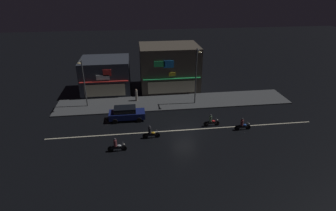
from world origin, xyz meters
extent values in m
plane|color=black|center=(0.00, 0.00, 0.00)|extent=(140.00, 140.00, 0.00)
cube|color=beige|center=(0.00, 0.00, 0.01)|extent=(30.50, 0.16, 0.01)
cube|color=#424447|center=(0.00, 7.64, 0.07)|extent=(32.11, 5.02, 0.14)
cube|color=#4C443A|center=(0.00, 13.47, 3.36)|extent=(8.80, 6.53, 6.71)
cube|color=#33E572|center=(0.00, 10.08, 2.60)|extent=(8.36, 0.24, 0.12)
cube|color=yellow|center=(0.00, 10.14, 3.29)|extent=(0.98, 0.08, 0.51)
cube|color=#33E572|center=(-1.82, 10.14, 4.86)|extent=(1.54, 0.08, 0.81)
cube|color=#268CF2|center=(-0.50, 10.14, 4.79)|extent=(1.43, 0.08, 1.04)
cube|color=beige|center=(0.00, 10.14, 1.30)|extent=(7.04, 0.06, 1.80)
cube|color=#2D333D|center=(-9.63, 13.21, 2.51)|extent=(7.08, 6.02, 5.03)
cube|color=red|center=(-9.63, 10.08, 2.60)|extent=(6.73, 0.24, 0.12)
cube|color=red|center=(-9.09, 10.14, 3.87)|extent=(1.11, 0.08, 0.91)
cube|color=white|center=(-9.73, 10.14, 3.23)|extent=(1.83, 0.08, 0.70)
cube|color=beige|center=(-9.63, 10.14, 1.30)|extent=(5.67, 0.06, 1.80)
cylinder|color=#47494C|center=(-11.84, 7.71, 3.37)|extent=(0.16, 0.16, 6.47)
cube|color=#47494C|center=(-11.84, 7.01, 6.51)|extent=(0.10, 1.40, 0.10)
ellipsoid|color=#F9E099|center=(-11.84, 6.31, 6.43)|extent=(0.44, 0.32, 0.20)
cylinder|color=#47494C|center=(2.68, 6.80, 3.93)|extent=(0.16, 0.16, 7.57)
cube|color=#47494C|center=(2.68, 6.10, 7.61)|extent=(0.10, 1.40, 0.10)
ellipsoid|color=#F9E099|center=(2.68, 5.40, 7.53)|extent=(0.44, 0.32, 0.20)
cylinder|color=gray|center=(-5.24, 8.60, 0.89)|extent=(0.34, 0.34, 1.51)
sphere|color=tan|center=(-5.24, 8.60, 1.76)|extent=(0.22, 0.22, 0.22)
cube|color=navy|center=(-6.47, 3.36, 0.69)|extent=(4.30, 1.78, 0.76)
cube|color=black|center=(-6.69, 3.36, 1.37)|extent=(2.58, 1.57, 0.60)
cube|color=#F9F2CC|center=(-4.36, 3.97, 0.79)|extent=(0.08, 0.20, 0.12)
cube|color=#F9F2CC|center=(-4.36, 2.76, 0.79)|extent=(0.08, 0.20, 0.12)
cylinder|color=black|center=(-5.05, 4.25, 0.31)|extent=(0.62, 0.20, 0.62)
cylinder|color=black|center=(-5.05, 2.47, 0.31)|extent=(0.62, 0.20, 0.62)
cylinder|color=black|center=(-7.89, 4.25, 0.31)|extent=(0.62, 0.20, 0.62)
cylinder|color=black|center=(-7.89, 2.47, 0.31)|extent=(0.62, 0.20, 0.62)
cylinder|color=black|center=(3.92, 0.54, 0.30)|extent=(0.60, 0.08, 0.60)
cylinder|color=black|center=(2.62, 0.54, 0.30)|extent=(0.60, 0.10, 0.60)
cube|color=black|center=(3.27, 0.54, 0.40)|extent=(1.30, 0.14, 0.20)
ellipsoid|color=red|center=(3.47, 0.54, 0.62)|extent=(0.44, 0.26, 0.24)
cube|color=black|center=(3.07, 0.54, 0.55)|extent=(0.56, 0.22, 0.10)
cylinder|color=slate|center=(3.87, 0.54, 0.85)|extent=(0.03, 0.60, 0.03)
sphere|color=white|center=(3.96, 0.54, 0.75)|extent=(0.14, 0.14, 0.14)
cylinder|color=#4C664C|center=(3.12, 0.54, 0.95)|extent=(0.32, 0.32, 0.70)
sphere|color=#333338|center=(3.12, 0.54, 1.41)|extent=(0.22, 0.22, 0.22)
cylinder|color=black|center=(-3.21, -1.19, 0.30)|extent=(0.60, 0.08, 0.60)
cylinder|color=black|center=(-4.51, -1.19, 0.30)|extent=(0.60, 0.10, 0.60)
cube|color=black|center=(-3.86, -1.19, 0.40)|extent=(1.30, 0.14, 0.20)
ellipsoid|color=gold|center=(-3.66, -1.19, 0.62)|extent=(0.44, 0.26, 0.24)
cube|color=black|center=(-4.06, -1.19, 0.55)|extent=(0.56, 0.22, 0.10)
cylinder|color=slate|center=(-3.26, -1.19, 0.85)|extent=(0.03, 0.60, 0.03)
sphere|color=white|center=(-3.17, -1.19, 0.75)|extent=(0.14, 0.14, 0.14)
cylinder|color=#232328|center=(-4.01, -1.19, 0.95)|extent=(0.32, 0.32, 0.70)
sphere|color=#333338|center=(-4.01, -1.19, 1.41)|extent=(0.22, 0.22, 0.22)
cylinder|color=black|center=(7.18, -0.79, 0.30)|extent=(0.60, 0.08, 0.60)
cylinder|color=black|center=(5.88, -0.79, 0.30)|extent=(0.60, 0.10, 0.60)
cube|color=black|center=(6.53, -0.79, 0.40)|extent=(1.30, 0.14, 0.20)
ellipsoid|color=#1E4CB2|center=(6.73, -0.79, 0.62)|extent=(0.44, 0.26, 0.24)
cube|color=black|center=(6.33, -0.79, 0.55)|extent=(0.56, 0.22, 0.10)
cylinder|color=slate|center=(7.13, -0.79, 0.85)|extent=(0.03, 0.60, 0.03)
sphere|color=white|center=(7.22, -0.79, 0.75)|extent=(0.14, 0.14, 0.14)
cylinder|color=brown|center=(6.38, -0.79, 0.95)|extent=(0.32, 0.32, 0.70)
sphere|color=#333338|center=(6.38, -0.79, 1.41)|extent=(0.22, 0.22, 0.22)
cylinder|color=black|center=(-6.73, -3.20, 0.30)|extent=(0.60, 0.08, 0.60)
cylinder|color=black|center=(-8.03, -3.20, 0.30)|extent=(0.60, 0.10, 0.60)
cube|color=black|center=(-7.38, -3.20, 0.40)|extent=(1.30, 0.14, 0.20)
ellipsoid|color=#B2B7BC|center=(-7.18, -3.20, 0.62)|extent=(0.44, 0.26, 0.24)
cube|color=black|center=(-7.58, -3.20, 0.55)|extent=(0.56, 0.22, 0.10)
cylinder|color=slate|center=(-6.78, -3.20, 0.85)|extent=(0.03, 0.60, 0.03)
sphere|color=white|center=(-6.69, -3.20, 0.75)|extent=(0.14, 0.14, 0.14)
cylinder|color=brown|center=(-7.53, -3.20, 0.95)|extent=(0.32, 0.32, 0.70)
sphere|color=#333338|center=(-7.53, -3.20, 1.41)|extent=(0.22, 0.22, 0.22)
cone|color=orange|center=(-5.34, 4.68, 0.28)|extent=(0.36, 0.36, 0.55)
camera|label=1|loc=(-5.16, -25.34, 15.25)|focal=28.09mm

